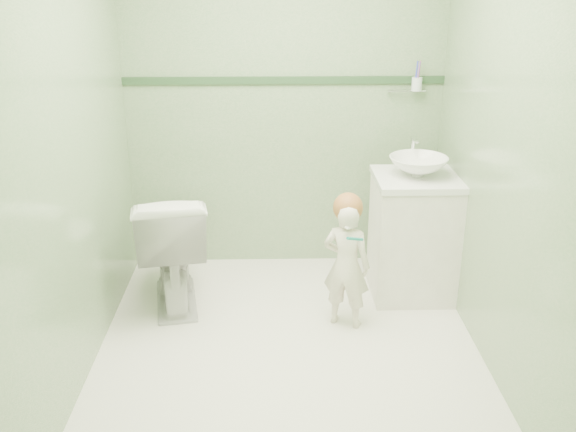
{
  "coord_description": "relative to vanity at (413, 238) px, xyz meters",
  "views": [
    {
      "loc": [
        -0.08,
        -3.21,
        2.09
      ],
      "look_at": [
        0.0,
        0.15,
        0.78
      ],
      "focal_mm": 40.38,
      "sensor_mm": 36.0,
      "label": 1
    }
  ],
  "objects": [
    {
      "name": "ground",
      "position": [
        -0.84,
        -0.7,
        -0.4
      ],
      "size": [
        2.5,
        2.5,
        0.0
      ],
      "primitive_type": "plane",
      "color": "white",
      "rests_on": "ground"
    },
    {
      "name": "room_shell",
      "position": [
        -0.84,
        -0.7,
        0.8
      ],
      "size": [
        2.5,
        2.54,
        2.4
      ],
      "color": "#7CA373",
      "rests_on": "ground"
    },
    {
      "name": "trim_stripe",
      "position": [
        -0.84,
        0.54,
        0.95
      ],
      "size": [
        2.2,
        0.02,
        0.05
      ],
      "primitive_type": "cube",
      "color": "#2B492A",
      "rests_on": "room_shell"
    },
    {
      "name": "vanity",
      "position": [
        0.0,
        0.0,
        0.0
      ],
      "size": [
        0.52,
        0.5,
        0.8
      ],
      "primitive_type": "cube",
      "color": "silver",
      "rests_on": "ground"
    },
    {
      "name": "counter",
      "position": [
        0.0,
        0.0,
        0.41
      ],
      "size": [
        0.54,
        0.52,
        0.04
      ],
      "primitive_type": "cube",
      "color": "white",
      "rests_on": "vanity"
    },
    {
      "name": "basin",
      "position": [
        0.0,
        0.0,
        0.49
      ],
      "size": [
        0.37,
        0.37,
        0.13
      ],
      "primitive_type": "imported",
      "color": "white",
      "rests_on": "counter"
    },
    {
      "name": "faucet",
      "position": [
        0.0,
        0.19,
        0.57
      ],
      "size": [
        0.03,
        0.13,
        0.18
      ],
      "color": "silver",
      "rests_on": "counter"
    },
    {
      "name": "cup_holder",
      "position": [
        0.05,
        0.48,
        0.93
      ],
      "size": [
        0.26,
        0.07,
        0.21
      ],
      "color": "silver",
      "rests_on": "room_shell"
    },
    {
      "name": "toilet",
      "position": [
        -1.58,
        -0.08,
        -0.01
      ],
      "size": [
        0.56,
        0.83,
        0.79
      ],
      "primitive_type": "imported",
      "rotation": [
        0.0,
        0.0,
        3.31
      ],
      "color": "white",
      "rests_on": "ground"
    },
    {
      "name": "toddler",
      "position": [
        -0.48,
        -0.4,
        -0.0
      ],
      "size": [
        0.34,
        0.29,
        0.8
      ],
      "primitive_type": "imported",
      "rotation": [
        0.0,
        0.0,
        2.75
      ],
      "color": "silver",
      "rests_on": "ground"
    },
    {
      "name": "hair_cap",
      "position": [
        -0.48,
        -0.37,
        0.36
      ],
      "size": [
        0.18,
        0.18,
        0.18
      ],
      "primitive_type": "sphere",
      "color": "#9F6231",
      "rests_on": "toddler"
    },
    {
      "name": "teal_toothbrush",
      "position": [
        -0.46,
        -0.54,
        0.24
      ],
      "size": [
        0.11,
        0.14,
        0.08
      ],
      "color": "teal",
      "rests_on": "toddler"
    }
  ]
}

